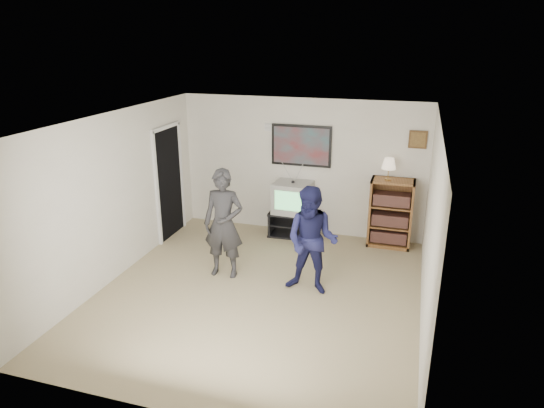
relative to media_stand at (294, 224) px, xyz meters
The scene contains 13 objects.
room_shell 2.14m from the media_stand, 88.69° to the right, with size 4.51×5.00×2.51m.
media_stand is the anchor object (origin of this frame).
crt_television 0.51m from the media_stand, behind, with size 0.66×0.56×0.56m, color #A2A39D, non-canonical shape.
bookshelf 1.75m from the media_stand, ahead, with size 0.73×0.42×1.21m, color brown, non-canonical shape.
table_lamp 2.00m from the media_stand, ahead, with size 0.24×0.24×0.38m, color beige, non-canonical shape.
person_tall 2.03m from the media_stand, 109.34° to the right, with size 0.62×0.41×1.69m, color #28272A.
person_short 2.16m from the media_stand, 69.04° to the right, with size 0.77×0.60×1.58m, color #181A44.
controller_left 2.05m from the media_stand, 110.82° to the right, with size 0.03×0.12×0.03m, color white.
controller_right 2.00m from the media_stand, 67.38° to the right, with size 0.03×0.11×0.03m, color white.
poster 1.44m from the media_stand, 80.01° to the left, with size 1.10×0.03×0.75m, color black.
air_vent 1.81m from the media_stand, 153.74° to the left, with size 0.28×0.02×0.14m, color white.
small_picture 2.64m from the media_stand, ahead, with size 0.30×0.03×0.30m, color #4B2E18.
doorway 2.41m from the media_stand, 163.96° to the right, with size 0.03×0.85×2.00m, color black.
Camera 1 is at (1.98, -5.88, 3.53)m, focal length 32.00 mm.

